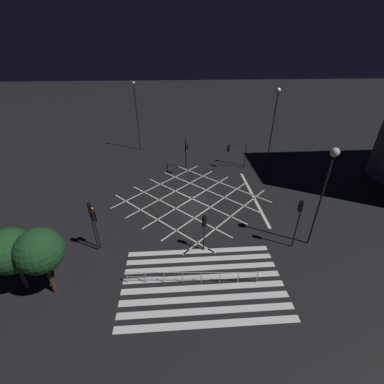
{
  "coord_description": "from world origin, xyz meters",
  "views": [
    {
      "loc": [
        -1.6,
        -23.69,
        14.79
      ],
      "look_at": [
        0.0,
        0.0,
        0.85
      ],
      "focal_mm": 24.0,
      "sensor_mm": 36.0,
      "label": 1
    }
  ],
  "objects_px": {
    "street_tree_near": "(40,251)",
    "traffic_light_sw_main": "(92,218)",
    "street_lamp_east": "(275,114)",
    "traffic_light_median_north": "(186,149)",
    "street_lamp_west": "(136,108)",
    "traffic_light_median_south": "(204,226)",
    "traffic_light_sw_cross": "(95,222)",
    "street_tree_far": "(10,251)",
    "traffic_light_se_main": "(299,215)",
    "street_lamp_far": "(329,173)",
    "traffic_light_ne_main": "(235,150)"
  },
  "relations": [
    {
      "from": "street_lamp_far",
      "to": "street_tree_near",
      "type": "relative_size",
      "value": 1.65
    },
    {
      "from": "street_lamp_east",
      "to": "street_tree_far",
      "type": "bearing_deg",
      "value": -141.62
    },
    {
      "from": "traffic_light_se_main",
      "to": "street_tree_near",
      "type": "bearing_deg",
      "value": 10.3
    },
    {
      "from": "traffic_light_median_north",
      "to": "traffic_light_sw_main",
      "type": "bearing_deg",
      "value": -29.19
    },
    {
      "from": "traffic_light_median_north",
      "to": "street_lamp_east",
      "type": "relative_size",
      "value": 0.42
    },
    {
      "from": "traffic_light_ne_main",
      "to": "street_lamp_east",
      "type": "height_order",
      "value": "street_lamp_east"
    },
    {
      "from": "street_lamp_west",
      "to": "street_tree_near",
      "type": "bearing_deg",
      "value": -96.44
    },
    {
      "from": "street_lamp_west",
      "to": "traffic_light_sw_cross",
      "type": "bearing_deg",
      "value": -92.45
    },
    {
      "from": "traffic_light_median_north",
      "to": "traffic_light_median_south",
      "type": "relative_size",
      "value": 1.27
    },
    {
      "from": "traffic_light_median_north",
      "to": "traffic_light_sw_main",
      "type": "relative_size",
      "value": 0.93
    },
    {
      "from": "traffic_light_se_main",
      "to": "street_lamp_east",
      "type": "xyz_separation_m",
      "value": [
        2.65,
        14.86,
        4.09
      ]
    },
    {
      "from": "traffic_light_ne_main",
      "to": "traffic_light_median_south",
      "type": "bearing_deg",
      "value": 69.43
    },
    {
      "from": "traffic_light_median_south",
      "to": "street_lamp_west",
      "type": "bearing_deg",
      "value": 18.05
    },
    {
      "from": "street_lamp_east",
      "to": "street_tree_near",
      "type": "distance_m",
      "value": 27.63
    },
    {
      "from": "traffic_light_sw_cross",
      "to": "street_lamp_west",
      "type": "bearing_deg",
      "value": -2.45
    },
    {
      "from": "traffic_light_se_main",
      "to": "traffic_light_sw_cross",
      "type": "xyz_separation_m",
      "value": [
        -15.84,
        1.03,
        -0.59
      ]
    },
    {
      "from": "traffic_light_ne_main",
      "to": "street_tree_far",
      "type": "height_order",
      "value": "street_tree_far"
    },
    {
      "from": "traffic_light_median_north",
      "to": "street_tree_far",
      "type": "relative_size",
      "value": 0.85
    },
    {
      "from": "street_tree_near",
      "to": "street_lamp_west",
      "type": "bearing_deg",
      "value": 83.56
    },
    {
      "from": "traffic_light_median_north",
      "to": "traffic_light_sw_cross",
      "type": "relative_size",
      "value": 1.17
    },
    {
      "from": "street_lamp_east",
      "to": "street_tree_near",
      "type": "xyz_separation_m",
      "value": [
        -20.55,
        -18.11,
        -3.62
      ]
    },
    {
      "from": "traffic_light_se_main",
      "to": "street_tree_near",
      "type": "relative_size",
      "value": 0.88
    },
    {
      "from": "traffic_light_se_main",
      "to": "street_lamp_east",
      "type": "height_order",
      "value": "street_lamp_east"
    },
    {
      "from": "traffic_light_se_main",
      "to": "street_lamp_far",
      "type": "height_order",
      "value": "street_lamp_far"
    },
    {
      "from": "traffic_light_ne_main",
      "to": "traffic_light_median_south",
      "type": "relative_size",
      "value": 1.02
    },
    {
      "from": "traffic_light_median_north",
      "to": "street_tree_far",
      "type": "height_order",
      "value": "street_tree_far"
    },
    {
      "from": "traffic_light_median_north",
      "to": "street_lamp_west",
      "type": "bearing_deg",
      "value": -141.84
    },
    {
      "from": "traffic_light_sw_cross",
      "to": "street_tree_far",
      "type": "distance_m",
      "value": 5.72
    },
    {
      "from": "street_tree_near",
      "to": "traffic_light_sw_main",
      "type": "bearing_deg",
      "value": 62.59
    },
    {
      "from": "traffic_light_sw_main",
      "to": "traffic_light_median_south",
      "type": "xyz_separation_m",
      "value": [
        8.54,
        -0.49,
        -0.85
      ]
    },
    {
      "from": "traffic_light_median_north",
      "to": "traffic_light_se_main",
      "type": "xyz_separation_m",
      "value": [
        8.03,
        -14.69,
        0.05
      ]
    },
    {
      "from": "street_lamp_east",
      "to": "street_tree_near",
      "type": "bearing_deg",
      "value": -138.61
    },
    {
      "from": "traffic_light_median_south",
      "to": "traffic_light_sw_cross",
      "type": "relative_size",
      "value": 0.92
    },
    {
      "from": "street_tree_far",
      "to": "street_lamp_far",
      "type": "bearing_deg",
      "value": 8.69
    },
    {
      "from": "traffic_light_sw_cross",
      "to": "street_lamp_far",
      "type": "bearing_deg",
      "value": -92.33
    },
    {
      "from": "traffic_light_ne_main",
      "to": "street_lamp_far",
      "type": "xyz_separation_m",
      "value": [
        3.17,
        -15.22,
        4.09
      ]
    },
    {
      "from": "traffic_light_ne_main",
      "to": "traffic_light_median_north",
      "type": "relative_size",
      "value": 0.8
    },
    {
      "from": "traffic_light_median_south",
      "to": "street_lamp_west",
      "type": "distance_m",
      "value": 24.75
    },
    {
      "from": "traffic_light_ne_main",
      "to": "traffic_light_se_main",
      "type": "distance_m",
      "value": 15.64
    },
    {
      "from": "traffic_light_median_north",
      "to": "traffic_light_sw_main",
      "type": "height_order",
      "value": "traffic_light_sw_main"
    },
    {
      "from": "street_lamp_far",
      "to": "street_tree_near",
      "type": "bearing_deg",
      "value": -169.62
    },
    {
      "from": "traffic_light_sw_main",
      "to": "traffic_light_sw_cross",
      "type": "xyz_separation_m",
      "value": [
        0.02,
        0.36,
        -0.65
      ]
    },
    {
      "from": "street_lamp_west",
      "to": "street_tree_far",
      "type": "distance_m",
      "value": 26.98
    },
    {
      "from": "street_lamp_far",
      "to": "street_tree_far",
      "type": "bearing_deg",
      "value": -171.31
    },
    {
      "from": "street_lamp_far",
      "to": "street_tree_far",
      "type": "relative_size",
      "value": 1.7
    },
    {
      "from": "traffic_light_ne_main",
      "to": "traffic_light_sw_main",
      "type": "xyz_separation_m",
      "value": [
        -14.3,
        -14.87,
        0.72
      ]
    },
    {
      "from": "traffic_light_se_main",
      "to": "street_lamp_east",
      "type": "relative_size",
      "value": 0.44
    },
    {
      "from": "street_lamp_east",
      "to": "street_lamp_far",
      "type": "relative_size",
      "value": 1.2
    },
    {
      "from": "traffic_light_median_north",
      "to": "traffic_light_se_main",
      "type": "height_order",
      "value": "traffic_light_se_main"
    },
    {
      "from": "traffic_light_se_main",
      "to": "street_lamp_far",
      "type": "distance_m",
      "value": 3.8
    }
  ]
}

